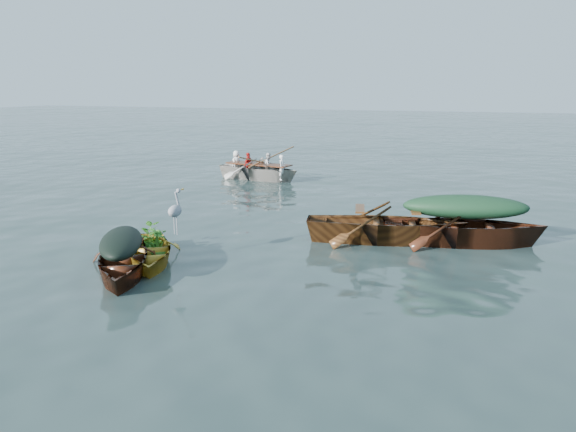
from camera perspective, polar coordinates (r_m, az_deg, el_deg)
name	(u,v)px	position (r m, az deg, el deg)	size (l,w,h in m)	color
ground	(269,282)	(10.10, -1.90, -6.72)	(140.00, 140.00, 0.00)	#2B3D3A
yellow_dinghy	(149,262)	(11.51, -13.92, -4.58)	(1.31, 3.02, 0.81)	#BF8025
dark_covered_boat	(123,274)	(10.94, -16.39, -5.69)	(1.35, 3.64, 0.91)	#542513
green_tarp_boat	(463,244)	(12.99, 17.34, -2.78)	(1.52, 4.89, 1.17)	#431C0F
open_wooden_boat	(386,242)	(12.81, 9.91, -2.58)	(1.54, 4.95, 1.19)	brown
rowed_boat	(259,180)	(20.94, -2.99, 3.70)	(1.37, 4.57, 1.11)	beige
dark_tarp_cover	(121,240)	(10.75, -16.61, -2.39)	(0.74, 2.00, 0.40)	black
green_tarp_cover	(466,207)	(12.79, 17.60, 0.87)	(0.84, 2.69, 0.52)	#14311C
thwart_benches	(387,215)	(12.66, 10.02, 0.11)	(0.92, 2.48, 0.04)	#4F2B12
heron	(175,218)	(11.34, -11.38, -0.21)	(0.28, 0.40, 0.92)	#A0A1A8
dinghy_weeds	(149,221)	(11.86, -13.96, -0.55)	(0.70, 0.90, 0.60)	#256D1C
rowers	(258,155)	(20.81, -3.02, 6.24)	(1.23, 3.20, 0.76)	white
oars	(259,164)	(20.85, -3.00, 5.28)	(2.60, 0.60, 0.06)	#8F5E36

